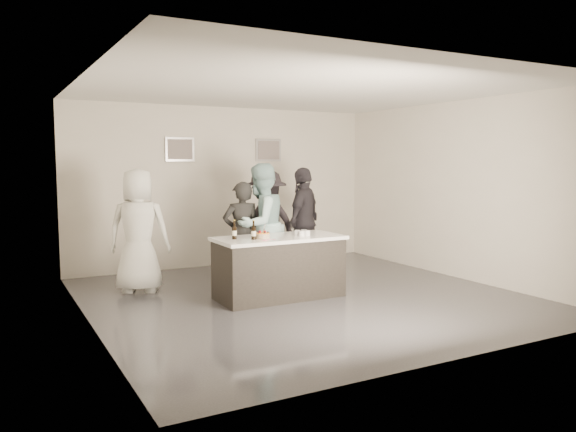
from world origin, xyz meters
The scene contains 19 objects.
floor centered at (0.00, 0.00, 0.00)m, with size 6.00×6.00×0.00m, color #3D3D42.
ceiling centered at (0.00, 0.00, 3.00)m, with size 6.00×6.00×0.00m, color white.
wall_back centered at (0.00, 3.00, 1.50)m, with size 6.00×0.04×3.00m, color silver.
wall_front centered at (0.00, -3.00, 1.50)m, with size 6.00×0.04×3.00m, color silver.
wall_left centered at (-3.00, 0.00, 1.50)m, with size 0.04×6.00×3.00m, color silver.
wall_right centered at (3.00, 0.00, 1.50)m, with size 0.04×6.00×3.00m, color silver.
picture_left centered at (-0.90, 2.97, 2.20)m, with size 0.54×0.04×0.44m, color #B2B2B7.
picture_right centered at (0.90, 2.97, 2.20)m, with size 0.54×0.04×0.44m, color #B2B2B7.
bar_counter centered at (-0.35, 0.13, 0.45)m, with size 1.86×0.86×0.90m, color white.
cake centered at (-0.65, 0.06, 0.94)m, with size 0.20×0.20×0.07m, color orange.
beer_bottle_a centered at (-1.02, 0.19, 1.03)m, with size 0.07×0.07×0.26m, color black.
beer_bottle_b centered at (-0.80, 0.03, 1.03)m, with size 0.07×0.07×0.26m, color black.
tumbler_cluster centered at (0.01, 0.06, 0.94)m, with size 0.19×0.19×0.08m, color gold.
candles centered at (-0.66, -0.13, 0.90)m, with size 0.24×0.08×0.01m, color pink.
person_main_black centered at (-0.53, 1.06, 0.83)m, with size 0.61×0.40×1.67m, color black.
person_main_blue centered at (-0.23, 0.99, 0.98)m, with size 0.95×0.74×1.95m, color #9CC8CC.
person_guest_left centered at (-2.04, 1.47, 0.94)m, with size 0.92×0.60×1.88m, color white.
person_guest_right centered at (0.87, 1.52, 0.94)m, with size 1.10×0.46×1.88m, color #2D2A32.
person_guest_back centered at (0.10, 1.45, 0.92)m, with size 1.19×0.68×1.84m, color black.
Camera 1 is at (-4.07, -6.99, 1.98)m, focal length 35.00 mm.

